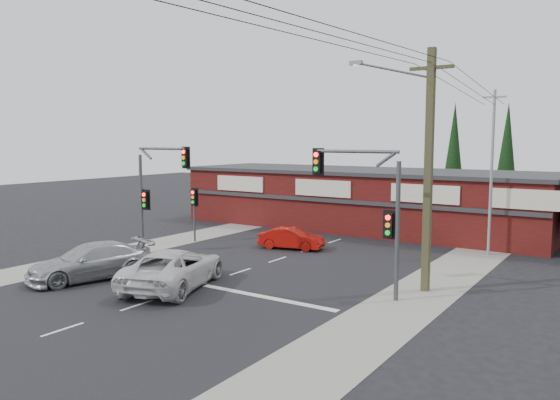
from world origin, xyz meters
The scene contains 18 objects.
ground centered at (0.00, 0.00, 0.00)m, with size 120.00×120.00×0.00m, color black.
road_strip centered at (0.00, 5.00, 0.01)m, with size 14.00×70.00×0.01m, color black.
verge_left centered at (-8.50, 5.00, 0.01)m, with size 3.00×70.00×0.02m, color gray.
verge_right centered at (8.50, 5.00, 0.01)m, with size 3.00×70.00×0.02m, color gray.
stop_line centered at (3.50, -1.50, 0.01)m, with size 6.50×0.35×0.01m, color silver.
white_suv centered at (-0.70, -2.40, 0.83)m, with size 2.77×6.00×1.67m, color silver.
silver_suv centered at (-4.88, -3.50, 0.81)m, with size 2.26×5.55×1.61m, color #A8ACAE.
red_sedan centered at (-0.97, 7.43, 0.62)m, with size 1.32×3.77×1.24m, color #B1100A.
lane_dashes centered at (0.00, -1.90, 0.01)m, with size 0.12×33.81×0.01m.
shop_building centered at (-0.99, 16.99, 2.13)m, with size 27.30×8.40×4.22m.
conifer_near centered at (3.50, 24.00, 5.48)m, with size 1.80×1.80×9.25m.
conifer_far centered at (7.00, 26.00, 5.48)m, with size 1.80×1.80×9.25m.
traffic_mast_left centered at (-6.43, 2.00, 3.93)m, with size 3.77×0.27×5.97m.
traffic_mast_right centered at (6.86, 1.00, 3.95)m, with size 3.96×0.27×5.97m.
pedestal_signal centered at (-7.20, 6.01, 2.41)m, with size 0.55×0.27×3.38m.
utility_pole centered at (8.36, 2.99, 5.40)m, with size 4.38×0.59×10.00m.
steel_pole centered at (9.00, 12.00, 4.70)m, with size 1.20×0.16×9.00m.
power_lines centered at (8.47, -2.47, 9.04)m, with size 2.01×29.00×1.22m.
Camera 1 is at (15.79, -18.99, 6.30)m, focal length 35.00 mm.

